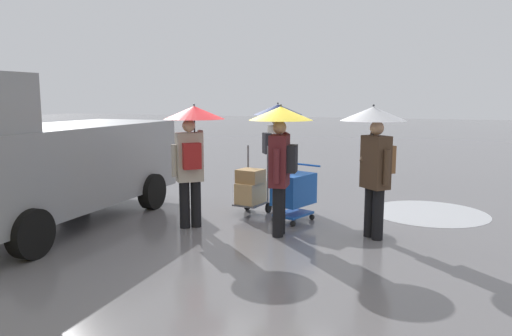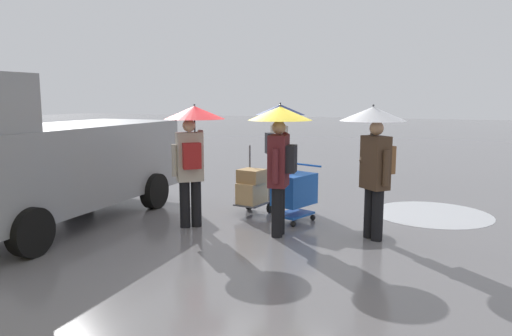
% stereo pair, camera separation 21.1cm
% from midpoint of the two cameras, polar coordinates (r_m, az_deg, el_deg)
% --- Properties ---
extents(ground_plane, '(90.00, 90.00, 0.00)m').
position_cam_midpoint_polar(ground_plane, '(8.66, 0.53, -6.69)').
color(ground_plane, slate).
extents(slush_patch_mid_street, '(2.26, 2.26, 0.01)m').
position_cam_midpoint_polar(slush_patch_mid_street, '(10.02, 19.29, -5.05)').
color(slush_patch_mid_street, silver).
rests_on(slush_patch_mid_street, ground).
extents(cargo_van_parked_right, '(2.36, 5.41, 2.60)m').
position_cam_midpoint_polar(cargo_van_parked_right, '(9.01, -24.67, 0.77)').
color(cargo_van_parked_right, gray).
rests_on(cargo_van_parked_right, ground).
extents(shopping_cart_vendor, '(0.78, 0.95, 1.04)m').
position_cam_midpoint_polar(shopping_cart_vendor, '(8.75, 3.80, -2.72)').
color(shopping_cart_vendor, '#1951B2').
rests_on(shopping_cart_vendor, ground).
extents(hand_dolly_boxes, '(0.59, 0.76, 1.32)m').
position_cam_midpoint_polar(hand_dolly_boxes, '(9.26, -1.28, -2.40)').
color(hand_dolly_boxes, '#515156').
rests_on(hand_dolly_boxes, ground).
extents(pedestrian_pink_side, '(1.04, 1.04, 2.15)m').
position_cam_midpoint_polar(pedestrian_pink_side, '(7.77, 2.17, 3.33)').
color(pedestrian_pink_side, black).
rests_on(pedestrian_pink_side, ground).
extents(pedestrian_black_side, '(1.04, 1.04, 2.15)m').
position_cam_midpoint_polar(pedestrian_black_side, '(8.29, -8.33, 3.57)').
color(pedestrian_black_side, black).
rests_on(pedestrian_black_side, ground).
extents(pedestrian_white_side, '(1.04, 1.04, 2.15)m').
position_cam_midpoint_polar(pedestrian_white_side, '(10.23, 1.89, 4.57)').
color(pedestrian_white_side, black).
rests_on(pedestrian_white_side, ground).
extents(pedestrian_far_side, '(1.04, 1.04, 2.15)m').
position_cam_midpoint_polar(pedestrian_far_side, '(7.80, 13.20, 3.14)').
color(pedestrian_far_side, black).
rests_on(pedestrian_far_side, ground).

